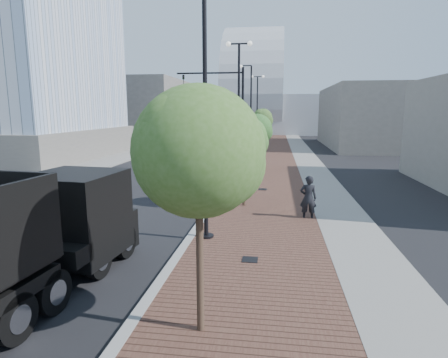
# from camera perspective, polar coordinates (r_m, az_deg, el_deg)

# --- Properties ---
(sidewalk) EXTENTS (7.00, 140.00, 0.12)m
(sidewalk) POSITION_cam_1_polar(r_m,az_deg,el_deg) (43.58, 8.39, 3.98)
(sidewalk) COLOR #4C2D23
(sidewalk) RESTS_ON ground
(concrete_strip) EXTENTS (2.40, 140.00, 0.13)m
(concrete_strip) POSITION_cam_1_polar(r_m,az_deg,el_deg) (43.68, 11.94, 3.89)
(concrete_strip) COLOR slate
(concrete_strip) RESTS_ON ground
(curb) EXTENTS (0.30, 140.00, 0.14)m
(curb) POSITION_cam_1_polar(r_m,az_deg,el_deg) (43.69, 3.78, 4.10)
(curb) COLOR gray
(curb) RESTS_ON ground
(west_sidewalk) EXTENTS (4.00, 140.00, 0.12)m
(west_sidewalk) POSITION_cam_1_polar(r_m,az_deg,el_deg) (46.47, -12.46, 4.24)
(west_sidewalk) COLOR slate
(west_sidewalk) RESTS_ON ground
(white_sedan) EXTENTS (3.12, 5.28, 1.64)m
(white_sedan) POSITION_cam_1_polar(r_m,az_deg,el_deg) (31.01, -4.01, 2.92)
(white_sedan) COLOR white
(white_sedan) RESTS_ON ground
(dark_car_mid) EXTENTS (3.46, 4.99, 1.27)m
(dark_car_mid) POSITION_cam_1_polar(r_m,az_deg,el_deg) (44.71, -4.63, 4.95)
(dark_car_mid) COLOR black
(dark_car_mid) RESTS_ON ground
(dark_car_far) EXTENTS (2.94, 4.98, 1.35)m
(dark_car_far) POSITION_cam_1_polar(r_m,az_deg,el_deg) (51.50, 0.98, 5.75)
(dark_car_far) COLOR black
(dark_car_far) RESTS_ON ground
(pedestrian) EXTENTS (0.76, 0.51, 2.03)m
(pedestrian) POSITION_cam_1_polar(r_m,az_deg,el_deg) (17.01, 12.74, -2.85)
(pedestrian) COLOR black
(pedestrian) RESTS_ON ground
(streetlight_1) EXTENTS (1.44, 0.56, 9.21)m
(streetlight_1) POSITION_cam_1_polar(r_m,az_deg,el_deg) (13.59, -3.34, 8.29)
(streetlight_1) COLOR black
(streetlight_1) RESTS_ON ground
(streetlight_2) EXTENTS (1.72, 0.56, 9.28)m
(streetlight_2) POSITION_cam_1_polar(r_m,az_deg,el_deg) (25.44, 2.25, 10.34)
(streetlight_2) COLOR black
(streetlight_2) RESTS_ON ground
(streetlight_3) EXTENTS (1.44, 0.56, 9.21)m
(streetlight_3) POSITION_cam_1_polar(r_m,az_deg,el_deg) (37.41, 3.93, 9.60)
(streetlight_3) COLOR black
(streetlight_3) RESTS_ON ground
(streetlight_4) EXTENTS (1.72, 0.56, 9.28)m
(streetlight_4) POSITION_cam_1_polar(r_m,az_deg,el_deg) (49.38, 5.07, 10.32)
(streetlight_4) COLOR black
(streetlight_4) RESTS_ON ground
(traffic_mast) EXTENTS (5.09, 0.20, 8.00)m
(traffic_mast) POSITION_cam_1_polar(r_m,az_deg,el_deg) (28.52, 1.04, 10.68)
(traffic_mast) COLOR black
(traffic_mast) RESTS_ON ground
(tree_0) EXTENTS (2.70, 2.70, 5.37)m
(tree_0) POSITION_cam_1_polar(r_m,az_deg,el_deg) (7.53, -3.52, 4.11)
(tree_0) COLOR #382619
(tree_0) RESTS_ON ground
(tree_1) EXTENTS (2.30, 2.23, 4.63)m
(tree_1) POSITION_cam_1_polar(r_m,az_deg,el_deg) (18.45, 3.31, 6.22)
(tree_1) COLOR #382619
(tree_1) RESTS_ON ground
(tree_2) EXTENTS (2.48, 2.44, 4.60)m
(tree_2) POSITION_cam_1_polar(r_m,az_deg,el_deg) (30.41, 5.17, 7.57)
(tree_2) COLOR #382619
(tree_2) RESTS_ON ground
(tree_3) EXTENTS (2.24, 2.17, 5.08)m
(tree_3) POSITION_cam_1_polar(r_m,az_deg,el_deg) (42.37, 6.00, 9.17)
(tree_3) COLOR #382619
(tree_3) RESTS_ON ground
(tower_podium) EXTENTS (19.00, 19.00, 3.00)m
(tower_podium) POSITION_cam_1_polar(r_m,az_deg,el_deg) (44.66, -29.62, 4.75)
(tower_podium) COLOR #635F59
(tower_podium) RESTS_ON ground
(convention_center) EXTENTS (50.00, 30.00, 50.00)m
(convention_center) POSITION_cam_1_polar(r_m,az_deg,el_deg) (88.47, 4.69, 11.10)
(convention_center) COLOR #A6AAB0
(convention_center) RESTS_ON ground
(commercial_block_nw) EXTENTS (14.00, 20.00, 10.00)m
(commercial_block_nw) POSITION_cam_1_polar(r_m,az_deg,el_deg) (67.41, -12.34, 10.29)
(commercial_block_nw) COLOR #5E5B55
(commercial_block_nw) RESTS_ON ground
(commercial_block_ne) EXTENTS (12.00, 22.00, 8.00)m
(commercial_block_ne) POSITION_cam_1_polar(r_m,az_deg,el_deg) (54.85, 21.77, 8.78)
(commercial_block_ne) COLOR #5F5B55
(commercial_block_ne) RESTS_ON ground
(utility_cover_1) EXTENTS (0.50, 0.50, 0.02)m
(utility_cover_1) POSITION_cam_1_polar(r_m,az_deg,el_deg) (12.28, 3.99, -12.17)
(utility_cover_1) COLOR black
(utility_cover_1) RESTS_ON sidewalk
(utility_cover_2) EXTENTS (0.50, 0.50, 0.02)m
(utility_cover_2) POSITION_cam_1_polar(r_m,az_deg,el_deg) (22.82, 5.92, -1.57)
(utility_cover_2) COLOR black
(utility_cover_2) RESTS_ON sidewalk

